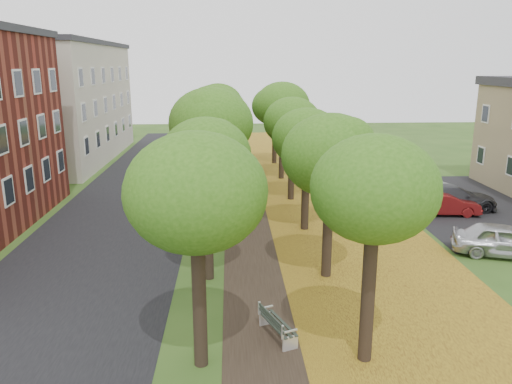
{
  "coord_description": "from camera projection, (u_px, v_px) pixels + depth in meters",
  "views": [
    {
      "loc": [
        -1.29,
        -12.85,
        8.47
      ],
      "look_at": [
        -0.06,
        10.24,
        2.5
      ],
      "focal_mm": 35.0,
      "sensor_mm": 36.0,
      "label": 1
    }
  ],
  "objects": [
    {
      "name": "street_asphalt",
      "position": [
        123.0,
        215.0,
        28.72
      ],
      "size": [
        8.0,
        70.0,
        0.01
      ],
      "primitive_type": "cube",
      "color": "black",
      "rests_on": "ground"
    },
    {
      "name": "bench",
      "position": [
        276.0,
        324.0,
        15.8
      ],
      "size": [
        1.15,
        1.9,
        0.87
      ],
      "rotation": [
        0.0,
        0.0,
        1.94
      ],
      "color": "#273129",
      "rests_on": "ground"
    },
    {
      "name": "tree_row_east",
      "position": [
        299.0,
        125.0,
        27.97
      ],
      "size": [
        3.83,
        33.83,
        6.77
      ],
      "color": "black",
      "rests_on": "ground"
    },
    {
      "name": "car_red",
      "position": [
        444.0,
        204.0,
        28.66
      ],
      "size": [
        4.02,
        1.66,
        1.29
      ],
      "primitive_type": "imported",
      "rotation": [
        0.0,
        0.0,
        1.5
      ],
      "color": "maroon",
      "rests_on": "ground"
    },
    {
      "name": "ground",
      "position": [
        277.0,
        362.0,
        14.61
      ],
      "size": [
        120.0,
        120.0,
        0.0
      ],
      "primitive_type": "plane",
      "color": "#2D4C19",
      "rests_on": "ground"
    },
    {
      "name": "tree_row_west",
      "position": [
        213.0,
        126.0,
        27.72
      ],
      "size": [
        3.83,
        33.83,
        6.77
      ],
      "color": "black",
      "rests_on": "ground"
    },
    {
      "name": "parking_lot",
      "position": [
        470.0,
        205.0,
        30.78
      ],
      "size": [
        9.0,
        16.0,
        0.01
      ],
      "primitive_type": "cube",
      "color": "black",
      "rests_on": "ground"
    },
    {
      "name": "car_silver",
      "position": [
        504.0,
        240.0,
        22.47
      ],
      "size": [
        4.73,
        3.1,
        1.5
      ],
      "primitive_type": "imported",
      "rotation": [
        0.0,
        0.0,
        1.24
      ],
      "color": "#B6B7BC",
      "rests_on": "ground"
    },
    {
      "name": "footpath",
      "position": [
        253.0,
        213.0,
        29.11
      ],
      "size": [
        3.2,
        70.0,
        0.01
      ],
      "primitive_type": "cube",
      "color": "black",
      "rests_on": "ground"
    },
    {
      "name": "leaf_verge",
      "position": [
        337.0,
        212.0,
        29.37
      ],
      "size": [
        7.5,
        70.0,
        0.01
      ],
      "primitive_type": "cube",
      "color": "#B49521",
      "rests_on": "ground"
    },
    {
      "name": "car_white",
      "position": [
        420.0,
        187.0,
        32.26
      ],
      "size": [
        5.72,
        4.29,
        1.45
      ],
      "primitive_type": "imported",
      "rotation": [
        0.0,
        0.0,
        1.98
      ],
      "color": "silver",
      "rests_on": "ground"
    },
    {
      "name": "building_cream",
      "position": [
        52.0,
        101.0,
        44.34
      ],
      "size": [
        10.3,
        20.3,
        10.4
      ],
      "color": "beige",
      "rests_on": "ground"
    },
    {
      "name": "car_grey",
      "position": [
        452.0,
        197.0,
        29.58
      ],
      "size": [
        5.3,
        2.24,
        1.52
      ],
      "primitive_type": "imported",
      "rotation": [
        0.0,
        0.0,
        1.59
      ],
      "color": "#323237",
      "rests_on": "ground"
    }
  ]
}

